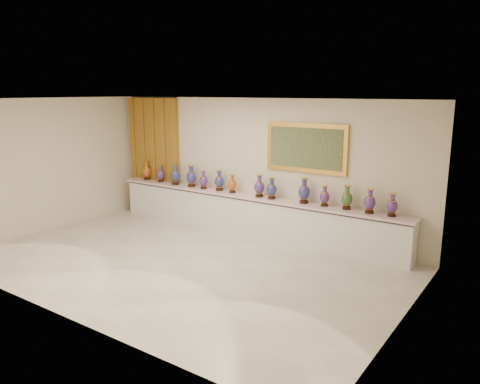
{
  "coord_description": "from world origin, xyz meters",
  "views": [
    {
      "loc": [
        5.56,
        -6.12,
        3.16
      ],
      "look_at": [
        0.16,
        1.7,
        1.09
      ],
      "focal_mm": 35.0,
      "sensor_mm": 36.0,
      "label": 1
    }
  ],
  "objects_px": {
    "vase_2": "(175,176)",
    "counter": "(249,215)",
    "vase_0": "(147,171)",
    "vase_1": "(161,174)"
  },
  "relations": [
    {
      "from": "vase_0",
      "to": "vase_1",
      "type": "bearing_deg",
      "value": -1.0
    },
    {
      "from": "vase_2",
      "to": "vase_0",
      "type": "bearing_deg",
      "value": 176.12
    },
    {
      "from": "vase_0",
      "to": "vase_1",
      "type": "distance_m",
      "value": 0.49
    },
    {
      "from": "vase_0",
      "to": "vase_2",
      "type": "height_order",
      "value": "vase_2"
    },
    {
      "from": "vase_1",
      "to": "counter",
      "type": "bearing_deg",
      "value": -0.12
    },
    {
      "from": "vase_1",
      "to": "vase_0",
      "type": "bearing_deg",
      "value": 179.0
    },
    {
      "from": "vase_2",
      "to": "counter",
      "type": "bearing_deg",
      "value": 1.55
    },
    {
      "from": "vase_0",
      "to": "vase_1",
      "type": "xyz_separation_m",
      "value": [
        0.49,
        -0.01,
        -0.03
      ]
    },
    {
      "from": "vase_1",
      "to": "vase_2",
      "type": "xyz_separation_m",
      "value": [
        0.56,
        -0.06,
        0.04
      ]
    },
    {
      "from": "counter",
      "to": "vase_1",
      "type": "distance_m",
      "value": 2.75
    }
  ]
}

